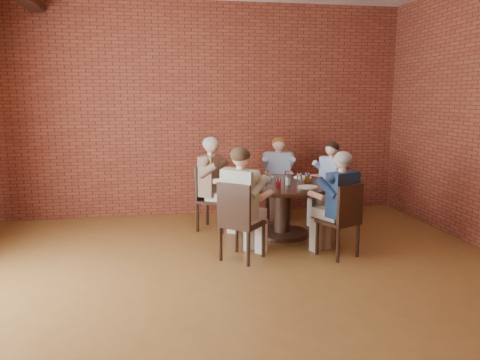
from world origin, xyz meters
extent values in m
plane|color=brown|center=(0.00, 0.00, 0.00)|extent=(7.00, 7.00, 0.00)
plane|color=brown|center=(0.00, 3.50, 1.70)|extent=(7.00, 0.00, 7.00)
cylinder|color=black|center=(0.90, 2.00, 0.03)|extent=(0.75, 0.75, 0.06)
cylinder|color=black|center=(0.90, 2.00, 0.35)|extent=(0.21, 0.21, 0.64)
cylinder|color=#341F13|center=(0.90, 2.00, 0.72)|extent=(1.50, 1.50, 0.05)
cube|color=black|center=(1.75, 2.45, 0.43)|extent=(0.52, 0.52, 0.04)
cube|color=black|center=(1.91, 2.53, 0.67)|extent=(0.22, 0.36, 0.44)
cylinder|color=black|center=(1.53, 2.52, 0.21)|extent=(0.04, 0.04, 0.41)
cylinder|color=black|center=(1.68, 2.23, 0.21)|extent=(0.04, 0.04, 0.41)
cylinder|color=black|center=(1.82, 2.67, 0.21)|extent=(0.04, 0.04, 0.41)
cylinder|color=black|center=(1.97, 2.39, 0.21)|extent=(0.04, 0.04, 0.41)
cube|color=black|center=(1.12, 3.06, 0.43)|extent=(0.47, 0.47, 0.04)
cube|color=black|center=(1.15, 3.24, 0.68)|extent=(0.40, 0.12, 0.46)
cylinder|color=black|center=(0.92, 2.93, 0.21)|extent=(0.04, 0.04, 0.41)
cylinder|color=black|center=(1.25, 2.86, 0.21)|extent=(0.04, 0.04, 0.41)
cylinder|color=black|center=(0.98, 3.26, 0.21)|extent=(0.04, 0.04, 0.41)
cylinder|color=black|center=(1.32, 3.20, 0.21)|extent=(0.04, 0.04, 0.41)
cube|color=black|center=(0.01, 2.48, 0.43)|extent=(0.59, 0.59, 0.04)
cube|color=black|center=(-0.17, 2.57, 0.70)|extent=(0.24, 0.40, 0.50)
cylinder|color=black|center=(0.08, 2.23, 0.21)|extent=(0.04, 0.04, 0.41)
cylinder|color=black|center=(0.26, 2.56, 0.21)|extent=(0.04, 0.04, 0.41)
cylinder|color=black|center=(-0.25, 2.40, 0.21)|extent=(0.04, 0.04, 0.41)
cylinder|color=black|center=(-0.07, 2.73, 0.21)|extent=(0.04, 0.04, 0.41)
cube|color=black|center=(0.18, 1.15, 0.43)|extent=(0.61, 0.61, 0.04)
cube|color=black|center=(0.05, 1.00, 0.70)|extent=(0.36, 0.31, 0.49)
cylinder|color=black|center=(0.44, 1.17, 0.21)|extent=(0.04, 0.04, 0.41)
cylinder|color=black|center=(0.16, 1.42, 0.21)|extent=(0.04, 0.04, 0.41)
cylinder|color=black|center=(0.20, 0.89, 0.21)|extent=(0.04, 0.04, 0.41)
cylinder|color=black|center=(-0.08, 1.13, 0.21)|extent=(0.04, 0.04, 0.41)
cube|color=black|center=(1.34, 1.06, 0.43)|extent=(0.53, 0.53, 0.04)
cube|color=black|center=(1.41, 0.89, 0.68)|extent=(0.38, 0.21, 0.46)
cylinder|color=black|center=(1.42, 1.28, 0.21)|extent=(0.04, 0.04, 0.41)
cylinder|color=black|center=(1.11, 1.14, 0.21)|extent=(0.04, 0.04, 0.41)
cylinder|color=black|center=(1.56, 0.97, 0.21)|extent=(0.04, 0.04, 0.41)
cylinder|color=black|center=(1.25, 0.83, 0.21)|extent=(0.04, 0.04, 0.41)
cylinder|color=white|center=(1.30, 2.35, 0.76)|extent=(0.26, 0.26, 0.01)
cylinder|color=white|center=(0.76, 2.45, 0.76)|extent=(0.26, 0.26, 0.01)
cylinder|color=white|center=(0.40, 2.18, 0.76)|extent=(0.26, 0.26, 0.01)
cylinder|color=white|center=(1.13, 1.62, 0.76)|extent=(0.26, 0.26, 0.01)
cylinder|color=white|center=(1.13, 1.97, 0.82)|extent=(0.07, 0.07, 0.14)
cylinder|color=white|center=(1.00, 2.13, 0.82)|extent=(0.07, 0.07, 0.14)
cylinder|color=white|center=(0.73, 2.24, 0.82)|extent=(0.07, 0.07, 0.14)
cylinder|color=white|center=(0.71, 2.04, 0.82)|extent=(0.07, 0.07, 0.14)
cylinder|color=white|center=(0.61, 1.82, 0.82)|extent=(0.07, 0.07, 0.14)
cylinder|color=white|center=(0.73, 1.60, 0.82)|extent=(0.07, 0.07, 0.14)
cylinder|color=white|center=(0.93, 1.84, 0.82)|extent=(0.07, 0.07, 0.14)
cylinder|color=white|center=(1.24, 1.97, 0.82)|extent=(0.07, 0.07, 0.14)
cube|color=black|center=(1.11, 1.67, 0.75)|extent=(0.10, 0.14, 0.01)
camera|label=1|loc=(-0.78, -4.12, 1.91)|focal=35.00mm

